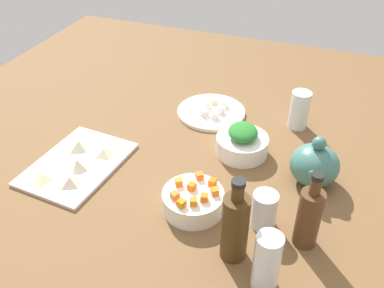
# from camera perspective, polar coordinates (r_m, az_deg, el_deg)

# --- Properties ---
(tabletop) EXTENTS (1.90, 1.90, 0.03)m
(tabletop) POSITION_cam_1_polar(r_m,az_deg,el_deg) (1.28, 0.00, -2.35)
(tabletop) COLOR brown
(tabletop) RESTS_ON ground
(cutting_board) EXTENTS (0.33, 0.25, 0.01)m
(cutting_board) POSITION_cam_1_polar(r_m,az_deg,el_deg) (1.28, -14.91, -2.57)
(cutting_board) COLOR silver
(cutting_board) RESTS_ON tabletop
(plate_tofu) EXTENTS (0.23, 0.23, 0.01)m
(plate_tofu) POSITION_cam_1_polar(r_m,az_deg,el_deg) (1.47, 2.56, 4.26)
(plate_tofu) COLOR white
(plate_tofu) RESTS_ON tabletop
(bowl_greens) EXTENTS (0.15, 0.15, 0.06)m
(bowl_greens) POSITION_cam_1_polar(r_m,az_deg,el_deg) (1.28, 6.62, -0.16)
(bowl_greens) COLOR white
(bowl_greens) RESTS_ON tabletop
(bowl_carrots) EXTENTS (0.16, 0.16, 0.05)m
(bowl_carrots) POSITION_cam_1_polar(r_m,az_deg,el_deg) (1.09, 0.15, -7.55)
(bowl_carrots) COLOR white
(bowl_carrots) RESTS_ON tabletop
(teapot) EXTENTS (0.15, 0.13, 0.15)m
(teapot) POSITION_cam_1_polar(r_m,az_deg,el_deg) (1.20, 15.93, -2.64)
(teapot) COLOR #3D7166
(teapot) RESTS_ON tabletop
(bottle_0) EXTENTS (0.05, 0.05, 0.21)m
(bottle_0) POSITION_cam_1_polar(r_m,az_deg,el_deg) (1.01, 15.21, -9.23)
(bottle_0) COLOR #52331B
(bottle_0) RESTS_ON tabletop
(bottle_1) EXTENTS (0.06, 0.06, 0.22)m
(bottle_1) POSITION_cam_1_polar(r_m,az_deg,el_deg) (0.95, 5.71, -10.74)
(bottle_1) COLOR #442E13
(bottle_1) RESTS_ON tabletop
(drinking_glass_0) EXTENTS (0.06, 0.06, 0.13)m
(drinking_glass_0) POSITION_cam_1_polar(r_m,az_deg,el_deg) (1.42, 14.03, 4.41)
(drinking_glass_0) COLOR white
(drinking_glass_0) RESTS_ON tabletop
(drinking_glass_1) EXTENTS (0.06, 0.06, 0.15)m
(drinking_glass_1) POSITION_cam_1_polar(r_m,az_deg,el_deg) (0.92, 9.86, -15.16)
(drinking_glass_1) COLOR white
(drinking_glass_1) RESTS_ON tabletop
(drinking_glass_2) EXTENTS (0.06, 0.06, 0.10)m
(drinking_glass_2) POSITION_cam_1_polar(r_m,az_deg,el_deg) (1.05, 9.54, -8.61)
(drinking_glass_2) COLOR white
(drinking_glass_2) RESTS_ON tabletop
(carrot_cube_0) EXTENTS (0.02, 0.02, 0.02)m
(carrot_cube_0) POSITION_cam_1_polar(r_m,az_deg,el_deg) (1.04, -1.41, -7.86)
(carrot_cube_0) COLOR orange
(carrot_cube_0) RESTS_ON bowl_carrots
(carrot_cube_1) EXTENTS (0.02, 0.02, 0.02)m
(carrot_cube_1) POSITION_cam_1_polar(r_m,az_deg,el_deg) (1.06, -2.27, -6.83)
(carrot_cube_1) COLOR orange
(carrot_cube_1) RESTS_ON bowl_carrots
(carrot_cube_2) EXTENTS (0.02, 0.02, 0.02)m
(carrot_cube_2) POSITION_cam_1_polar(r_m,az_deg,el_deg) (1.05, 1.62, -7.10)
(carrot_cube_2) COLOR orange
(carrot_cube_2) RESTS_ON bowl_carrots
(carrot_cube_3) EXTENTS (0.02, 0.02, 0.02)m
(carrot_cube_3) POSITION_cam_1_polar(r_m,az_deg,el_deg) (1.08, -0.03, -5.64)
(carrot_cube_3) COLOR orange
(carrot_cube_3) RESTS_ON bowl_carrots
(carrot_cube_4) EXTENTS (0.03, 0.03, 0.02)m
(carrot_cube_4) POSITION_cam_1_polar(r_m,az_deg,el_deg) (1.11, 1.00, -4.25)
(carrot_cube_4) COLOR orange
(carrot_cube_4) RESTS_ON bowl_carrots
(carrot_cube_5) EXTENTS (0.02, 0.02, 0.02)m
(carrot_cube_5) POSITION_cam_1_polar(r_m,az_deg,el_deg) (1.09, 2.73, -5.09)
(carrot_cube_5) COLOR orange
(carrot_cube_5) RESTS_ON bowl_carrots
(carrot_cube_6) EXTENTS (0.02, 0.02, 0.02)m
(carrot_cube_6) POSITION_cam_1_polar(r_m,az_deg,el_deg) (1.09, -1.77, -5.08)
(carrot_cube_6) COLOR orange
(carrot_cube_6) RESTS_ON bowl_carrots
(carrot_cube_7) EXTENTS (0.02, 0.02, 0.02)m
(carrot_cube_7) POSITION_cam_1_polar(r_m,az_deg,el_deg) (1.07, 3.04, -6.31)
(carrot_cube_7) COLOR orange
(carrot_cube_7) RESTS_ON bowl_carrots
(carrot_cube_8) EXTENTS (0.02, 0.02, 0.02)m
(carrot_cube_8) POSITION_cam_1_polar(r_m,az_deg,el_deg) (1.04, 0.20, -7.65)
(carrot_cube_8) COLOR orange
(carrot_cube_8) RESTS_ON bowl_carrots
(chopped_greens_mound) EXTENTS (0.12, 0.11, 0.04)m
(chopped_greens_mound) POSITION_cam_1_polar(r_m,az_deg,el_deg) (1.26, 6.77, 1.60)
(chopped_greens_mound) COLOR #277429
(chopped_greens_mound) RESTS_ON bowl_greens
(tofu_cube_0) EXTENTS (0.03, 0.03, 0.02)m
(tofu_cube_0) POSITION_cam_1_polar(r_m,az_deg,el_deg) (1.51, 2.94, 5.78)
(tofu_cube_0) COLOR white
(tofu_cube_0) RESTS_ON plate_tofu
(tofu_cube_1) EXTENTS (0.03, 0.03, 0.02)m
(tofu_cube_1) POSITION_cam_1_polar(r_m,az_deg,el_deg) (1.44, 1.68, 4.14)
(tofu_cube_1) COLOR silver
(tofu_cube_1) RESTS_ON plate_tofu
(tofu_cube_2) EXTENTS (0.03, 0.03, 0.02)m
(tofu_cube_2) POSITION_cam_1_polar(r_m,az_deg,el_deg) (1.46, 3.75, 4.56)
(tofu_cube_2) COLOR white
(tofu_cube_2) RESTS_ON plate_tofu
(tofu_cube_3) EXTENTS (0.03, 0.03, 0.02)m
(tofu_cube_3) POSITION_cam_1_polar(r_m,az_deg,el_deg) (1.48, 2.07, 5.22)
(tofu_cube_3) COLOR white
(tofu_cube_3) RESTS_ON plate_tofu
(tofu_cube_4) EXTENTS (0.03, 0.03, 0.02)m
(tofu_cube_4) POSITION_cam_1_polar(r_m,az_deg,el_deg) (1.49, 4.25, 5.26)
(tofu_cube_4) COLOR white
(tofu_cube_4) RESTS_ON plate_tofu
(tofu_cube_5) EXTENTS (0.03, 0.03, 0.02)m
(tofu_cube_5) POSITION_cam_1_polar(r_m,az_deg,el_deg) (1.42, 3.00, 3.80)
(tofu_cube_5) COLOR white
(tofu_cube_5) RESTS_ON plate_tofu
(dumpling_0) EXTENTS (0.07, 0.07, 0.02)m
(dumpling_0) POSITION_cam_1_polar(r_m,az_deg,el_deg) (1.24, -19.31, -4.13)
(dumpling_0) COLOR beige
(dumpling_0) RESTS_ON cutting_board
(dumpling_1) EXTENTS (0.04, 0.05, 0.03)m
(dumpling_1) POSITION_cam_1_polar(r_m,az_deg,el_deg) (1.25, -14.93, -2.61)
(dumpling_1) COLOR beige
(dumpling_1) RESTS_ON cutting_board
(dumpling_2) EXTENTS (0.06, 0.06, 0.03)m
(dumpling_2) POSITION_cam_1_polar(r_m,az_deg,el_deg) (1.33, -14.76, -0.12)
(dumpling_2) COLOR beige
(dumpling_2) RESTS_ON cutting_board
(dumpling_3) EXTENTS (0.06, 0.06, 0.02)m
(dumpling_3) POSITION_cam_1_polar(r_m,az_deg,el_deg) (1.20, -15.84, -4.70)
(dumpling_3) COLOR beige
(dumpling_3) RESTS_ON cutting_board
(dumpling_4) EXTENTS (0.07, 0.07, 0.02)m
(dumpling_4) POSITION_cam_1_polar(r_m,az_deg,el_deg) (1.29, -11.55, -1.07)
(dumpling_4) COLOR beige
(dumpling_4) RESTS_ON cutting_board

